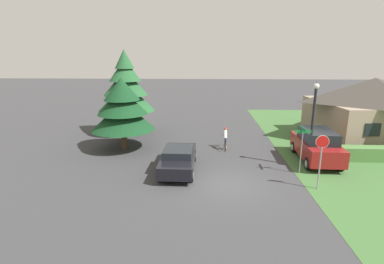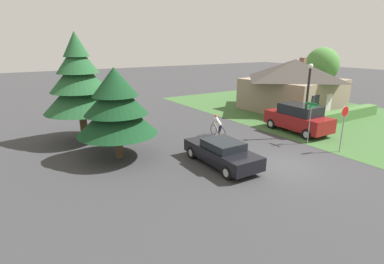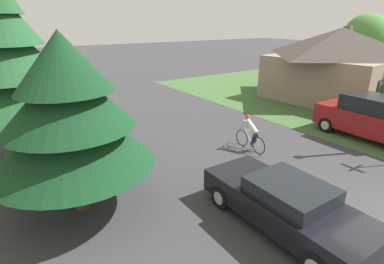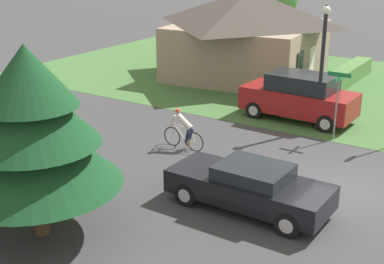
# 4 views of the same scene
# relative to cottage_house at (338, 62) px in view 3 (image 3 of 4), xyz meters

# --- Properties ---
(cottage_house) EXTENTS (9.40, 8.79, 4.89)m
(cottage_house) POSITION_rel_cottage_house_xyz_m (0.00, 0.00, 0.00)
(cottage_house) COLOR gray
(cottage_house) RESTS_ON ground
(sedan_left_lane) EXTENTS (1.95, 4.73, 1.37)m
(sedan_left_lane) POSITION_rel_cottage_house_xyz_m (-14.67, -7.65, -1.80)
(sedan_left_lane) COLOR black
(sedan_left_lane) RESTS_ON ground
(cyclist) EXTENTS (0.44, 1.80, 1.52)m
(cyclist) POSITION_rel_cottage_house_xyz_m (-11.69, -3.40, -1.78)
(cyclist) COLOR black
(cyclist) RESTS_ON ground
(parked_suv_right) EXTENTS (2.22, 4.87, 2.03)m
(parked_suv_right) POSITION_rel_cottage_house_xyz_m (-6.13, -5.67, -1.48)
(parked_suv_right) COLOR maroon
(parked_suv_right) RESTS_ON ground
(conifer_tall_near) EXTENTS (4.41, 4.41, 5.05)m
(conifer_tall_near) POSITION_rel_cottage_house_xyz_m (-18.88, -3.70, 0.48)
(conifer_tall_near) COLOR #4C3823
(conifer_tall_near) RESTS_ON ground
(conifer_tall_far) EXTENTS (4.65, 4.65, 6.98)m
(conifer_tall_far) POSITION_rel_cottage_house_xyz_m (-19.75, 0.68, 1.39)
(conifer_tall_far) COLOR #4C3823
(conifer_tall_far) RESTS_ON ground
(deciduous_tree_right) EXTENTS (3.69, 3.69, 5.89)m
(deciduous_tree_right) POSITION_rel_cottage_house_xyz_m (6.77, 1.82, 1.43)
(deciduous_tree_right) COLOR #4C3823
(deciduous_tree_right) RESTS_ON ground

